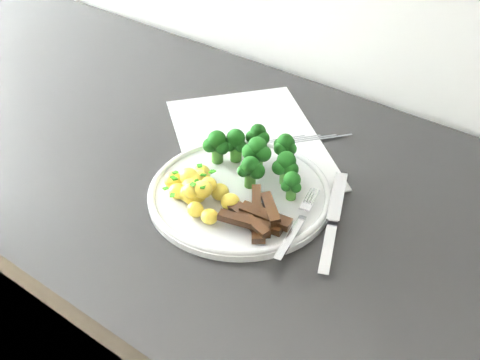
% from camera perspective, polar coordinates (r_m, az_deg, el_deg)
% --- Properties ---
extents(recipe_paper, '(0.38, 0.36, 0.00)m').
position_cam_1_polar(recipe_paper, '(0.97, 0.94, 3.55)').
color(recipe_paper, silver).
rests_on(recipe_paper, counter).
extents(plate, '(0.26, 0.26, 0.01)m').
position_cam_1_polar(plate, '(0.86, 0.00, -1.20)').
color(plate, white).
rests_on(plate, counter).
extents(broccoli, '(0.17, 0.10, 0.06)m').
position_cam_1_polar(broccoli, '(0.87, 1.67, 2.51)').
color(broccoli, '#2E601C').
rests_on(broccoli, plate).
extents(potatoes, '(0.12, 0.10, 0.04)m').
position_cam_1_polar(potatoes, '(0.84, -4.07, -0.73)').
color(potatoes, yellow).
rests_on(potatoes, plate).
extents(beef_strips, '(0.10, 0.08, 0.03)m').
position_cam_1_polar(beef_strips, '(0.80, 1.39, -3.42)').
color(beef_strips, black).
rests_on(beef_strips, plate).
extents(fork, '(0.05, 0.15, 0.01)m').
position_cam_1_polar(fork, '(0.79, 5.24, -4.30)').
color(fork, silver).
rests_on(fork, plate).
extents(knife, '(0.09, 0.19, 0.02)m').
position_cam_1_polar(knife, '(0.80, 8.43, -4.82)').
color(knife, silver).
rests_on(knife, plate).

